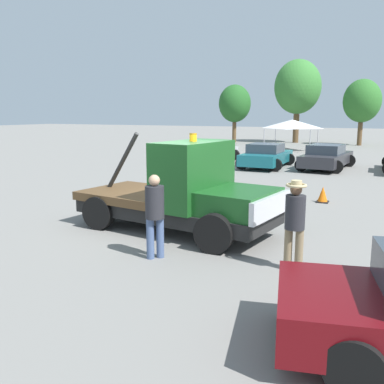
{
  "coord_description": "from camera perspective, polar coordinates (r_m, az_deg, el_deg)",
  "views": [
    {
      "loc": [
        5.03,
        -9.6,
        3.03
      ],
      "look_at": [
        0.5,
        0.0,
        1.05
      ],
      "focal_mm": 40.0,
      "sensor_mm": 36.0,
      "label": 1
    }
  ],
  "objects": [
    {
      "name": "person_near_truck",
      "position": [
        8.4,
        13.56,
        -3.39
      ],
      "size": [
        0.39,
        0.39,
        1.78
      ],
      "rotation": [
        0.0,
        0.0,
        1.63
      ],
      "color": "#847051",
      "rests_on": "ground"
    },
    {
      "name": "parked_car_teal",
      "position": [
        24.26,
        9.87,
        4.77
      ],
      "size": [
        2.53,
        4.5,
        1.34
      ],
      "rotation": [
        0.0,
        0.0,
        1.57
      ],
      "color": "#196670",
      "rests_on": "ground"
    },
    {
      "name": "tree_left",
      "position": [
        44.74,
        5.72,
        11.63
      ],
      "size": [
        3.26,
        3.26,
        5.82
      ],
      "color": "brown",
      "rests_on": "ground"
    },
    {
      "name": "ground_plane",
      "position": [
        11.26,
        -2.31,
        -5.06
      ],
      "size": [
        160.0,
        160.0,
        0.0
      ],
      "primitive_type": "plane",
      "color": "gray"
    },
    {
      "name": "tree_right",
      "position": [
        45.16,
        13.91,
        13.42
      ],
      "size": [
        4.61,
        4.61,
        8.23
      ],
      "color": "brown",
      "rests_on": "ground"
    },
    {
      "name": "tow_truck",
      "position": [
        10.84,
        -0.9,
        -0.36
      ],
      "size": [
        5.6,
        2.91,
        2.53
      ],
      "rotation": [
        0.0,
        0.0,
        -0.15
      ],
      "color": "black",
      "rests_on": "ground"
    },
    {
      "name": "traffic_cone",
      "position": [
        15.26,
        17.03,
        -0.39
      ],
      "size": [
        0.4,
        0.4,
        0.55
      ],
      "color": "black",
      "rests_on": "ground"
    },
    {
      "name": "canopy_tent_white",
      "position": [
        35.49,
        13.22,
        8.82
      ],
      "size": [
        3.61,
        3.61,
        2.47
      ],
      "color": "#9E9EA3",
      "rests_on": "ground"
    },
    {
      "name": "parked_car_silver",
      "position": [
        26.55,
        2.81,
        5.4
      ],
      "size": [
        2.67,
        4.77,
        1.34
      ],
      "rotation": [
        0.0,
        0.0,
        1.63
      ],
      "color": "#B7B7BC",
      "rests_on": "ground"
    },
    {
      "name": "tree_center",
      "position": [
        43.0,
        21.74,
        11.2
      ],
      "size": [
        3.39,
        3.39,
        6.05
      ],
      "color": "brown",
      "rests_on": "ground"
    },
    {
      "name": "parked_car_charcoal",
      "position": [
        24.35,
        17.47,
        4.47
      ],
      "size": [
        2.76,
        4.97,
        1.34
      ],
      "rotation": [
        0.0,
        0.0,
        1.47
      ],
      "color": "#2D2D33",
      "rests_on": "ground"
    },
    {
      "name": "person_at_hood",
      "position": [
        8.9,
        -4.98,
        -2.48
      ],
      "size": [
        0.4,
        0.4,
        1.78
      ],
      "rotation": [
        0.0,
        0.0,
        5.55
      ],
      "color": "#475B84",
      "rests_on": "ground"
    }
  ]
}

